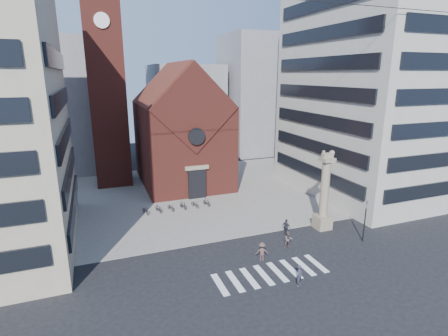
{
  "coord_description": "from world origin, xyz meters",
  "views": [
    {
      "loc": [
        -12.32,
        -25.98,
        16.23
      ],
      "look_at": [
        0.49,
        8.0,
        6.43
      ],
      "focal_mm": 28.0,
      "sensor_mm": 36.0,
      "label": 1
    }
  ],
  "objects_px": {
    "pedestrian_0": "(299,275)",
    "scooter_0": "(146,210)",
    "lion_column": "(324,198)",
    "pedestrian_2": "(286,227)",
    "pedestrian_1": "(288,240)",
    "traffic_light": "(365,220)"
  },
  "relations": [
    {
      "from": "pedestrian_1",
      "to": "pedestrian_2",
      "type": "bearing_deg",
      "value": 71.31
    },
    {
      "from": "lion_column",
      "to": "traffic_light",
      "type": "height_order",
      "value": "lion_column"
    },
    {
      "from": "lion_column",
      "to": "traffic_light",
      "type": "relative_size",
      "value": 2.02
    },
    {
      "from": "traffic_light",
      "to": "pedestrian_2",
      "type": "xyz_separation_m",
      "value": [
        -6.47,
        4.0,
        -1.43
      ]
    },
    {
      "from": "pedestrian_1",
      "to": "pedestrian_2",
      "type": "relative_size",
      "value": 0.99
    },
    {
      "from": "pedestrian_0",
      "to": "traffic_light",
      "type": "bearing_deg",
      "value": -14.51
    },
    {
      "from": "lion_column",
      "to": "pedestrian_1",
      "type": "relative_size",
      "value": 5.1
    },
    {
      "from": "pedestrian_1",
      "to": "scooter_0",
      "type": "height_order",
      "value": "pedestrian_1"
    },
    {
      "from": "lion_column",
      "to": "pedestrian_2",
      "type": "height_order",
      "value": "lion_column"
    },
    {
      "from": "traffic_light",
      "to": "scooter_0",
      "type": "distance_m",
      "value": 24.41
    },
    {
      "from": "pedestrian_0",
      "to": "scooter_0",
      "type": "height_order",
      "value": "pedestrian_0"
    },
    {
      "from": "pedestrian_1",
      "to": "traffic_light",
      "type": "bearing_deg",
      "value": -2.93
    },
    {
      "from": "lion_column",
      "to": "pedestrian_2",
      "type": "bearing_deg",
      "value": 180.0
    },
    {
      "from": "lion_column",
      "to": "pedestrian_0",
      "type": "distance_m",
      "value": 11.96
    },
    {
      "from": "lion_column",
      "to": "pedestrian_1",
      "type": "bearing_deg",
      "value": -156.03
    },
    {
      "from": "scooter_0",
      "to": "pedestrian_0",
      "type": "bearing_deg",
      "value": -81.08
    },
    {
      "from": "traffic_light",
      "to": "pedestrian_2",
      "type": "bearing_deg",
      "value": 148.28
    },
    {
      "from": "lion_column",
      "to": "pedestrian_1",
      "type": "distance_m",
      "value": 6.81
    },
    {
      "from": "lion_column",
      "to": "scooter_0",
      "type": "xyz_separation_m",
      "value": [
        -17.38,
        10.74,
        -2.98
      ]
    },
    {
      "from": "traffic_light",
      "to": "lion_column",
      "type": "bearing_deg",
      "value": 116.46
    },
    {
      "from": "lion_column",
      "to": "pedestrian_1",
      "type": "xyz_separation_m",
      "value": [
        -5.75,
        -2.55,
        -2.61
      ]
    },
    {
      "from": "scooter_0",
      "to": "traffic_light",
      "type": "bearing_deg",
      "value": -54.07
    }
  ]
}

